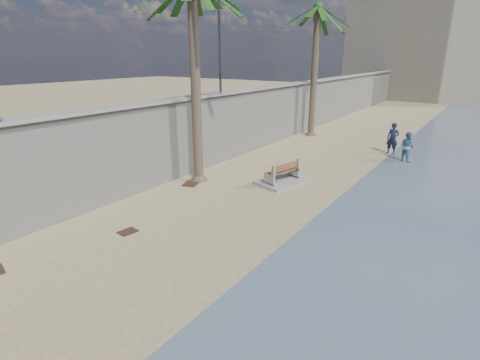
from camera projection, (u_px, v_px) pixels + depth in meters
The scene contains 11 objects.
ground_plane at pixel (73, 325), 7.89m from camera, with size 140.00×140.00×0.00m, color tan.
seawall at pixel (290, 111), 25.78m from camera, with size 0.45×70.00×3.50m, color gray.
wall_cap at pixel (291, 84), 25.21m from camera, with size 0.80×70.00×0.12m, color gray.
end_building at pixel (430, 42), 47.47m from camera, with size 18.00×12.00×14.00m, color #B7AA93.
bench_far at pixel (282, 174), 16.52m from camera, with size 2.00×2.51×0.92m.
palm_back at pixel (318, 9), 23.95m from camera, with size 5.00×5.00×9.24m.
streetlight at pixel (220, 28), 17.91m from camera, with size 0.28×0.28×5.12m.
person_a at pixel (393, 136), 21.19m from camera, with size 0.74×0.50×2.06m, color #131935.
person_b at pixel (407, 145), 19.80m from camera, with size 0.86×0.66×1.78m, color teal.
debris_c at pixel (191, 184), 16.49m from camera, with size 0.78×0.62×0.03m, color #382616.
debris_d at pixel (128, 232), 12.02m from camera, with size 0.56×0.45×0.03m, color #382616.
Camera 1 is at (6.59, -3.39, 5.41)m, focal length 28.00 mm.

